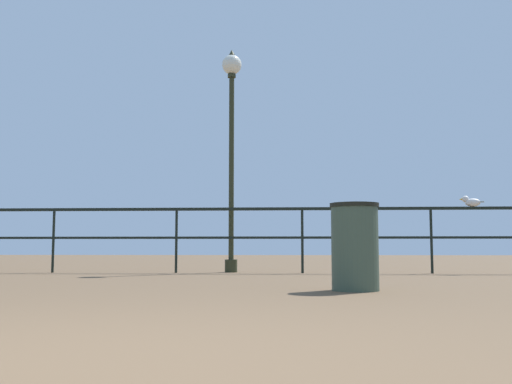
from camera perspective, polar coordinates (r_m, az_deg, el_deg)
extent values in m
plane|color=brown|center=(2.21, -20.45, -16.42)|extent=(60.00, 60.00, 0.00)
cube|color=black|center=(9.98, -1.66, -1.66)|extent=(23.48, 0.05, 0.05)
cube|color=black|center=(9.96, -1.66, -4.44)|extent=(23.48, 0.04, 0.04)
cylinder|color=black|center=(10.72, -19.03, -4.51)|extent=(0.04, 0.04, 1.08)
cylinder|color=black|center=(10.11, -7.72, -4.72)|extent=(0.04, 0.04, 1.08)
cylinder|color=black|center=(9.93, 4.51, -4.74)|extent=(0.04, 0.04, 1.08)
cylinder|color=black|center=(10.20, 16.63, -4.55)|extent=(0.04, 0.04, 1.08)
cylinder|color=#282C19|center=(10.27, -2.44, -7.16)|extent=(0.22, 0.22, 0.22)
cylinder|color=#282C19|center=(10.36, -2.40, 2.41)|extent=(0.09, 0.09, 3.23)
cylinder|color=#282C19|center=(10.71, -2.36, 11.16)|extent=(0.14, 0.14, 0.06)
sphere|color=silver|center=(10.77, -2.36, 12.22)|extent=(0.35, 0.35, 0.35)
cone|color=#282C19|center=(10.84, -2.35, 13.36)|extent=(0.11, 0.11, 0.10)
ellipsoid|color=silver|center=(10.40, 20.25, -0.96)|extent=(0.29, 0.24, 0.14)
ellipsoid|color=gray|center=(10.41, 20.25, -0.85)|extent=(0.25, 0.20, 0.05)
sphere|color=silver|center=(10.42, 19.63, -0.65)|extent=(0.11, 0.11, 0.11)
cone|color=gold|center=(10.44, 19.22, -0.67)|extent=(0.06, 0.06, 0.04)
cube|color=gray|center=(10.39, 20.99, -0.90)|extent=(0.11, 0.09, 0.02)
cylinder|color=#384A3A|center=(6.02, 9.55, -5.44)|extent=(0.47, 0.47, 0.84)
cylinder|color=black|center=(6.04, 9.49, -1.27)|extent=(0.49, 0.49, 0.04)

